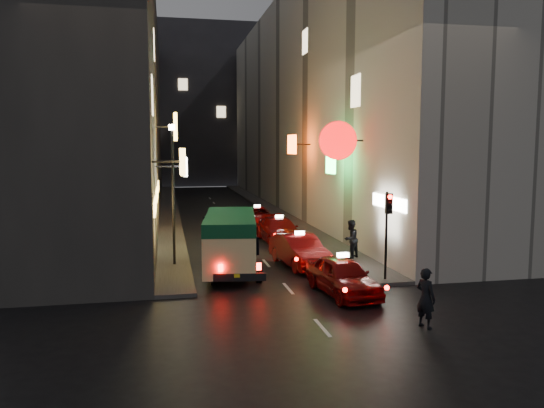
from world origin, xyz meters
TOP-DOWN VIEW (x-y plane):
  - ground at (0.00, 0.00)m, footprint 120.00×120.00m
  - building_left at (-8.00, 33.99)m, footprint 7.56×52.00m
  - building_right at (8.00, 33.99)m, footprint 8.21×52.00m
  - building_far at (0.00, 66.00)m, footprint 30.00×10.00m
  - sidewalk_left at (-4.25, 34.00)m, footprint 1.50×52.00m
  - sidewalk_right at (4.25, 34.00)m, footprint 1.50×52.00m
  - minibus at (-1.85, 11.51)m, footprint 2.84×6.11m
  - taxi_near at (1.77, 7.32)m, footprint 2.64×5.29m
  - taxi_second at (1.37, 12.12)m, footprint 2.87×5.52m
  - taxi_third at (1.73, 18.16)m, footprint 2.40×5.22m
  - taxi_far at (1.65, 24.94)m, footprint 2.03×4.63m
  - pedestrian_crossing at (3.04, 3.44)m, footprint 0.67×0.80m
  - pedestrian_sidewalk at (4.01, 12.70)m, footprint 0.91×0.86m
  - traffic_light at (4.00, 8.47)m, footprint 0.26×0.43m
  - lamp_post at (-4.20, 13.00)m, footprint 0.28×0.28m

SIDE VIEW (x-z plane):
  - ground at x=0.00m, z-range 0.00..0.00m
  - sidewalk_left at x=-4.25m, z-range 0.00..0.15m
  - sidewalk_right at x=4.25m, z-range 0.00..0.15m
  - taxi_far at x=1.65m, z-range -0.08..1.54m
  - taxi_near at x=1.77m, z-range -0.08..1.70m
  - taxi_third at x=1.73m, z-range -0.08..1.71m
  - taxi_second at x=1.37m, z-range -0.08..1.76m
  - pedestrian_crossing at x=3.04m, z-range 0.00..2.06m
  - pedestrian_sidewalk at x=4.01m, z-range 0.15..2.21m
  - minibus at x=-1.85m, z-range 0.33..2.85m
  - traffic_light at x=4.00m, z-range 0.94..4.44m
  - lamp_post at x=-4.20m, z-range 0.61..6.84m
  - building_left at x=-8.00m, z-range 0.00..18.00m
  - building_right at x=8.00m, z-range 0.00..18.00m
  - building_far at x=0.00m, z-range 0.00..22.00m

